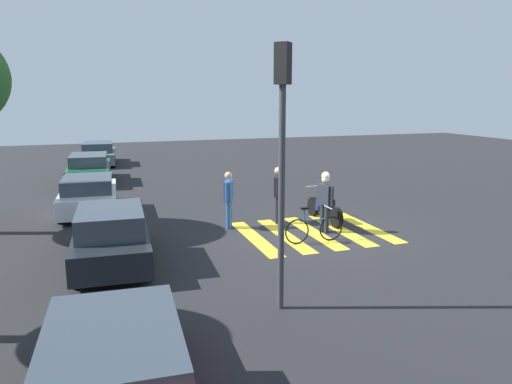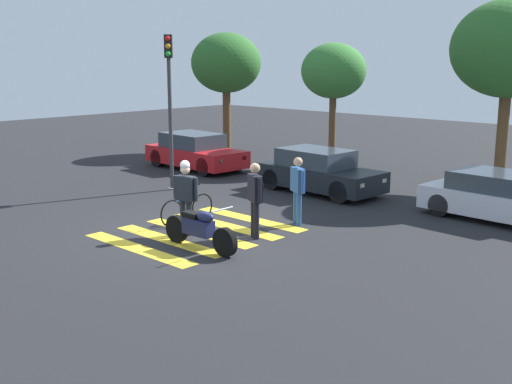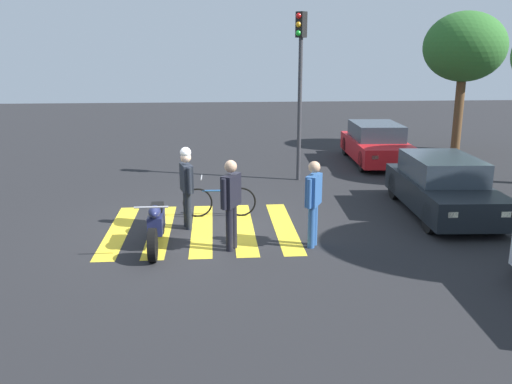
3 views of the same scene
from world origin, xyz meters
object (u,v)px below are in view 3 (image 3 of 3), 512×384
leaning_bicycle (220,201)px  officer_by_motorcycle (187,182)px  car_black_suv (443,187)px  traffic_light_pole (300,71)px  police_motorcycle (156,224)px  pedestrian_bystander (313,198)px  officer_on_foot (231,199)px  car_red_convertible (376,144)px

leaning_bicycle → officer_by_motorcycle: size_ratio=0.95×
car_black_suv → traffic_light_pole: bearing=-141.8°
police_motorcycle → traffic_light_pole: 7.10m
pedestrian_bystander → car_black_suv: size_ratio=0.42×
officer_on_foot → car_black_suv: 5.49m
police_motorcycle → officer_on_foot: officer_on_foot is taller
car_red_convertible → pedestrian_bystander: bearing=-24.6°
traffic_light_pole → car_black_suv: bearing=38.2°
leaning_bicycle → pedestrian_bystander: 2.85m
officer_by_motorcycle → car_black_suv: 6.04m
police_motorcycle → officer_by_motorcycle: 1.37m
car_red_convertible → police_motorcycle: bearing=-40.8°
leaning_bicycle → traffic_light_pole: traffic_light_pole is taller
officer_on_foot → pedestrian_bystander: bearing=91.7°
officer_by_motorcycle → car_red_convertible: 9.16m
leaning_bicycle → officer_by_motorcycle: 1.25m
officer_by_motorcycle → car_red_convertible: (-6.72, 6.21, -0.39)m
officer_on_foot → traffic_light_pole: traffic_light_pole is taller
pedestrian_bystander → police_motorcycle: bearing=-94.4°
car_black_suv → leaning_bicycle: bearing=-91.4°
officer_by_motorcycle → pedestrian_bystander: size_ratio=1.04×
car_black_suv → traffic_light_pole: (-3.66, -2.88, 2.55)m
officer_on_foot → leaning_bicycle: bearing=-174.8°
officer_on_foot → traffic_light_pole: 6.49m
traffic_light_pole → pedestrian_bystander: bearing=-5.9°
pedestrian_bystander → car_red_convertible: bearing=155.4°
pedestrian_bystander → car_red_convertible: 8.88m
leaning_bicycle → officer_on_foot: bearing=5.2°
police_motorcycle → officer_by_motorcycle: (-1.11, 0.56, 0.58)m
leaning_bicycle → officer_on_foot: (2.18, 0.20, 0.65)m
pedestrian_bystander → car_black_suv: 4.02m
car_red_convertible → traffic_light_pole: traffic_light_pole is taller
officer_on_foot → officer_by_motorcycle: officer_by_motorcycle is taller
police_motorcycle → officer_by_motorcycle: bearing=153.1°
car_red_convertible → traffic_light_pole: bearing=-52.2°
officer_on_foot → traffic_light_pole: size_ratio=0.37×
police_motorcycle → car_red_convertible: car_red_convertible is taller
officer_by_motorcycle → car_black_suv: bearing=96.2°
car_black_suv → car_red_convertible: bearing=178.0°
car_red_convertible → car_black_suv: 6.07m
car_black_suv → police_motorcycle: bearing=-74.9°
leaning_bicycle → car_red_convertible: car_red_convertible is taller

